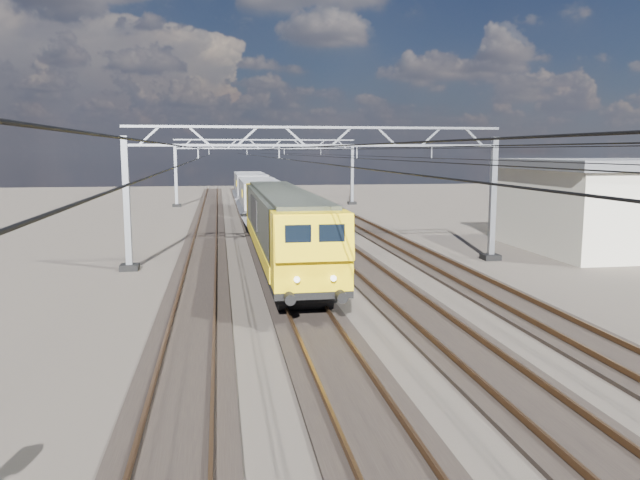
{
  "coord_description": "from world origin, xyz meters",
  "views": [
    {
      "loc": [
        -5.01,
        -27.54,
        5.86
      ],
      "look_at": [
        -1.15,
        -3.61,
        2.4
      ],
      "focal_mm": 35.0,
      "sensor_mm": 36.0,
      "label": 1
    }
  ],
  "objects": [
    {
      "name": "ground",
      "position": [
        0.0,
        0.0,
        0.0
      ],
      "size": [
        160.0,
        160.0,
        0.0
      ],
      "primitive_type": "plane",
      "color": "#2B2420",
      "rests_on": "ground"
    },
    {
      "name": "track_outer_west",
      "position": [
        -6.0,
        0.0,
        0.07
      ],
      "size": [
        2.6,
        140.0,
        0.3
      ],
      "color": "black",
      "rests_on": "ground"
    },
    {
      "name": "track_loco",
      "position": [
        -2.0,
        0.0,
        0.07
      ],
      "size": [
        2.6,
        140.0,
        0.3
      ],
      "color": "black",
      "rests_on": "ground"
    },
    {
      "name": "track_inner_east",
      "position": [
        2.0,
        0.0,
        0.07
      ],
      "size": [
        2.6,
        140.0,
        0.3
      ],
      "color": "black",
      "rests_on": "ground"
    },
    {
      "name": "track_outer_east",
      "position": [
        6.0,
        0.0,
        0.07
      ],
      "size": [
        2.6,
        140.0,
        0.3
      ],
      "color": "black",
      "rests_on": "ground"
    },
    {
      "name": "catenary_gantry_mid",
      "position": [
        0.0,
        4.0,
        3.91
      ],
      "size": [
        19.9,
        0.9,
        7.11
      ],
      "color": "#999EA7",
      "rests_on": "ground"
    },
    {
      "name": "catenary_gantry_far",
      "position": [
        0.0,
        40.0,
        3.91
      ],
      "size": [
        19.9,
        0.9,
        7.11
      ],
      "color": "#999EA7",
      "rests_on": "ground"
    },
    {
      "name": "overhead_wires",
      "position": [
        0.0,
        8.0,
        5.75
      ],
      "size": [
        12.03,
        140.0,
        0.53
      ],
      "color": "black",
      "rests_on": "ground"
    },
    {
      "name": "locomotive",
      "position": [
        -2.0,
        2.28,
        2.33
      ],
      "size": [
        2.76,
        21.1,
        3.62
      ],
      "color": "black",
      "rests_on": "ground"
    },
    {
      "name": "hopper_wagon_lead",
      "position": [
        -2.0,
        19.98,
        2.23
      ],
      "size": [
        3.38,
        13.0,
        3.25
      ],
      "color": "black",
      "rests_on": "ground"
    },
    {
      "name": "hopper_wagon_mid",
      "position": [
        -2.0,
        34.18,
        2.23
      ],
      "size": [
        3.38,
        13.0,
        3.25
      ],
      "color": "black",
      "rests_on": "ground"
    }
  ]
}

